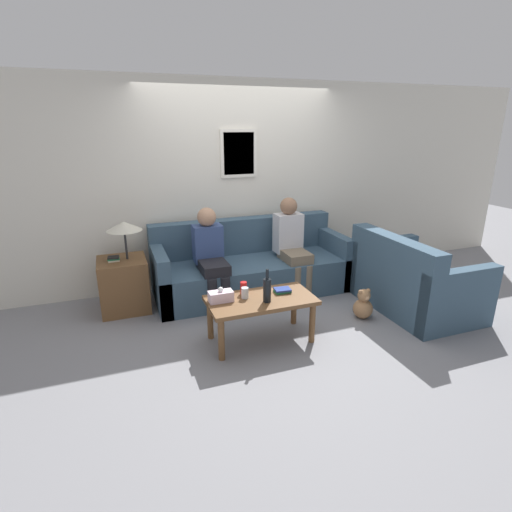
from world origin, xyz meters
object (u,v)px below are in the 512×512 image
at_px(person_left, 211,253).
at_px(person_right, 292,242).
at_px(couch_side, 412,283).
at_px(drinking_glass, 245,293).
at_px(teddy_bear, 363,305).
at_px(coffee_table, 261,305).
at_px(wine_bottle, 267,290).
at_px(couch_main, 251,268).

distance_m(person_left, person_right, 1.06).
distance_m(couch_side, drinking_glass, 2.05).
relative_size(person_left, teddy_bear, 3.31).
bearing_deg(person_right, couch_side, -42.66).
xyz_separation_m(coffee_table, drinking_glass, (-0.14, 0.06, 0.12)).
bearing_deg(coffee_table, person_left, 102.48).
distance_m(wine_bottle, person_left, 1.17).
bearing_deg(person_right, person_left, -178.53).
bearing_deg(person_left, wine_bottle, -77.17).
xyz_separation_m(coffee_table, person_right, (0.82, 1.07, 0.26)).
bearing_deg(couch_main, couch_side, -36.16).
xyz_separation_m(drinking_glass, person_left, (-0.09, 0.98, 0.12)).
xyz_separation_m(couch_main, couch_side, (1.57, -1.15, 0.00)).
xyz_separation_m(coffee_table, wine_bottle, (0.03, -0.09, 0.19)).
bearing_deg(person_left, drinking_glass, -84.82).
distance_m(couch_side, teddy_bear, 0.69).
bearing_deg(coffee_table, couch_main, 74.91).
bearing_deg(person_left, couch_side, -24.39).
bearing_deg(couch_side, wine_bottle, 95.12).
distance_m(couch_main, couch_side, 1.95).
relative_size(couch_side, person_right, 1.14).
height_order(couch_side, drinking_glass, couch_side).
relative_size(couch_main, couch_side, 1.79).
relative_size(couch_main, person_left, 2.14).
height_order(coffee_table, teddy_bear, coffee_table).
bearing_deg(couch_side, coffee_table, 92.31).
distance_m(couch_side, coffee_table, 1.91).
height_order(person_right, teddy_bear, person_right).
height_order(couch_main, person_right, person_right).
relative_size(person_right, teddy_bear, 3.47).
distance_m(drinking_glass, person_right, 1.40).
height_order(drinking_glass, person_right, person_right).
height_order(couch_side, wine_bottle, couch_side).
xyz_separation_m(coffee_table, teddy_bear, (1.24, 0.06, -0.24)).
bearing_deg(couch_main, wine_bottle, -102.97).
xyz_separation_m(wine_bottle, teddy_bear, (1.21, 0.15, -0.43)).
height_order(wine_bottle, drinking_glass, wine_bottle).
bearing_deg(couch_main, coffee_table, -105.09).
height_order(wine_bottle, teddy_bear, wine_bottle).
bearing_deg(coffee_table, teddy_bear, 2.64).
relative_size(couch_main, teddy_bear, 7.09).
distance_m(couch_main, teddy_bear, 1.49).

